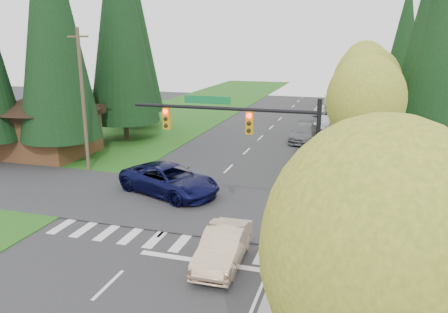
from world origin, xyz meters
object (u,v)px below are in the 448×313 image
at_px(parked_car_b, 304,133).
at_px(parked_car_d, 321,110).
at_px(suv_navy, 170,180).
at_px(parked_car_a, 311,154).
at_px(sedan_champagne, 223,246).
at_px(parked_car_c, 324,123).
at_px(parked_car_e, 330,102).

height_order(parked_car_b, parked_car_d, parked_car_b).
bearing_deg(suv_navy, parked_car_a, -15.84).
relative_size(sedan_champagne, parked_car_a, 1.19).
height_order(parked_car_b, parked_car_c, parked_car_b).
xyz_separation_m(sedan_champagne, suv_navy, (-5.66, 7.23, 0.16)).
distance_m(parked_car_a, parked_car_c, 13.15).
relative_size(parked_car_b, parked_car_c, 1.26).
bearing_deg(parked_car_b, parked_car_c, 79.21).
relative_size(parked_car_c, parked_car_e, 0.93).
bearing_deg(sedan_champagne, parked_car_a, 82.09).
xyz_separation_m(parked_car_b, parked_car_d, (0.20, 15.66, -0.13)).
distance_m(suv_navy, parked_car_e, 40.99).
relative_size(sedan_champagne, parked_car_e, 0.99).
bearing_deg(parked_car_d, parked_car_c, -79.35).
distance_m(sedan_champagne, parked_car_c, 30.33).
distance_m(parked_car_b, parked_car_e, 23.41).
bearing_deg(suv_navy, parked_car_d, 10.38).
bearing_deg(parked_car_c, sedan_champagne, -86.52).
bearing_deg(suv_navy, parked_car_b, 1.56).
xyz_separation_m(sedan_champagne, parked_car_a, (1.84, 17.13, -0.10)).
distance_m(sedan_champagne, parked_car_a, 17.23).
height_order(suv_navy, parked_car_c, suv_navy).
height_order(parked_car_a, parked_car_d, parked_car_a).
bearing_deg(parked_car_b, sedan_champagne, -88.80).
relative_size(parked_car_a, parked_car_c, 0.90).
xyz_separation_m(sedan_champagne, parked_car_b, (0.44, 24.23, 0.03)).
xyz_separation_m(suv_navy, parked_car_e, (6.95, 40.39, -0.24)).
xyz_separation_m(suv_navy, parked_car_c, (7.50, 23.04, -0.21)).
bearing_deg(parked_car_b, parked_car_d, 91.51).
xyz_separation_m(parked_car_a, parked_car_d, (-1.19, 22.77, -0.01)).
distance_m(sedan_champagne, parked_car_b, 24.23).
relative_size(parked_car_a, parked_car_b, 0.71).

